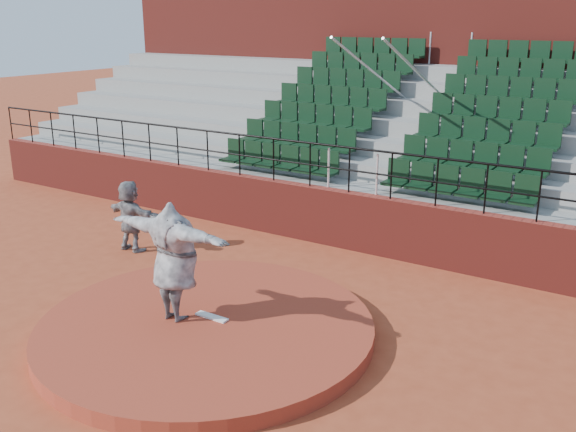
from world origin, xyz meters
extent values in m
plane|color=#A34224|center=(0.00, 0.00, 0.00)|extent=(90.00, 90.00, 0.00)
cylinder|color=#9F3823|center=(0.00, 0.00, 0.12)|extent=(5.50, 5.50, 0.25)
cube|color=white|center=(0.00, 0.15, 0.27)|extent=(0.60, 0.15, 0.03)
cube|color=maroon|center=(0.00, 5.00, 0.65)|extent=(24.00, 0.30, 1.30)
cylinder|color=black|center=(0.00, 5.00, 2.30)|extent=(24.00, 0.05, 0.05)
cylinder|color=black|center=(0.00, 5.00, 1.80)|extent=(24.00, 0.04, 0.04)
cylinder|color=black|center=(-12.00, 5.00, 1.80)|extent=(0.04, 0.04, 1.00)
cylinder|color=black|center=(-11.00, 5.00, 1.80)|extent=(0.04, 0.04, 1.00)
cylinder|color=black|center=(-10.00, 5.00, 1.80)|extent=(0.04, 0.04, 1.00)
cylinder|color=black|center=(-9.00, 5.00, 1.80)|extent=(0.04, 0.04, 1.00)
cylinder|color=black|center=(-8.00, 5.00, 1.80)|extent=(0.04, 0.04, 1.00)
cylinder|color=black|center=(-7.00, 5.00, 1.80)|extent=(0.04, 0.04, 1.00)
cylinder|color=black|center=(-6.00, 5.00, 1.80)|extent=(0.04, 0.04, 1.00)
cylinder|color=black|center=(-5.00, 5.00, 1.80)|extent=(0.04, 0.04, 1.00)
cylinder|color=black|center=(-4.00, 5.00, 1.80)|extent=(0.04, 0.04, 1.00)
cylinder|color=black|center=(-3.00, 5.00, 1.80)|extent=(0.04, 0.04, 1.00)
cylinder|color=black|center=(-2.00, 5.00, 1.80)|extent=(0.04, 0.04, 1.00)
cylinder|color=black|center=(-1.00, 5.00, 1.80)|extent=(0.04, 0.04, 1.00)
cylinder|color=black|center=(0.00, 5.00, 1.80)|extent=(0.04, 0.04, 1.00)
cylinder|color=black|center=(1.00, 5.00, 1.80)|extent=(0.04, 0.04, 1.00)
cylinder|color=black|center=(2.00, 5.00, 1.80)|extent=(0.04, 0.04, 1.00)
cylinder|color=black|center=(3.00, 5.00, 1.80)|extent=(0.04, 0.04, 1.00)
cylinder|color=black|center=(4.00, 5.00, 1.80)|extent=(0.04, 0.04, 1.00)
cube|color=gray|center=(0.00, 5.58, 0.65)|extent=(24.00, 0.85, 1.30)
cube|color=black|center=(-2.25, 5.59, 1.66)|extent=(3.30, 0.48, 0.72)
cube|color=black|center=(2.25, 5.59, 1.66)|extent=(3.30, 0.48, 0.72)
cube|color=gray|center=(0.00, 6.43, 0.85)|extent=(24.00, 0.85, 1.70)
cube|color=black|center=(-2.25, 6.44, 2.06)|extent=(3.30, 0.48, 0.72)
cube|color=black|center=(2.25, 6.44, 2.06)|extent=(3.30, 0.48, 0.72)
cube|color=gray|center=(0.00, 7.28, 1.05)|extent=(24.00, 0.85, 2.10)
cube|color=black|center=(-2.25, 7.29, 2.46)|extent=(3.30, 0.48, 0.72)
cube|color=black|center=(2.25, 7.29, 2.46)|extent=(3.30, 0.48, 0.72)
cube|color=gray|center=(0.00, 8.12, 1.25)|extent=(24.00, 0.85, 2.50)
cube|color=black|center=(-2.25, 8.13, 2.86)|extent=(3.30, 0.48, 0.72)
cube|color=black|center=(2.25, 8.13, 2.86)|extent=(3.30, 0.48, 0.72)
cube|color=gray|center=(0.00, 8.97, 1.45)|extent=(24.00, 0.85, 2.90)
cube|color=black|center=(-2.25, 8.98, 3.26)|extent=(3.30, 0.48, 0.72)
cube|color=black|center=(2.25, 8.98, 3.26)|extent=(3.30, 0.48, 0.72)
cube|color=gray|center=(0.00, 9.82, 1.65)|extent=(24.00, 0.85, 3.30)
cube|color=black|center=(-2.25, 9.83, 3.66)|extent=(3.30, 0.48, 0.72)
cube|color=black|center=(2.25, 9.83, 3.66)|extent=(3.30, 0.48, 0.72)
cube|color=gray|center=(0.00, 10.68, 1.85)|extent=(24.00, 0.85, 3.70)
cube|color=black|center=(-2.25, 10.69, 4.06)|extent=(3.30, 0.48, 0.72)
cube|color=black|center=(2.25, 10.69, 4.06)|extent=(3.30, 0.48, 0.72)
cylinder|color=silver|center=(-0.60, 8.12, 3.40)|extent=(0.06, 5.97, 2.46)
cylinder|color=silver|center=(0.60, 8.12, 3.40)|extent=(0.06, 5.97, 2.46)
cube|color=maroon|center=(0.00, 12.60, 3.55)|extent=(24.00, 3.00, 7.10)
imported|color=black|center=(-0.48, -0.16, 1.25)|extent=(2.49, 0.76, 2.00)
imported|color=black|center=(-3.99, 2.24, 0.80)|extent=(1.50, 0.51, 1.61)
camera|label=1|loc=(6.26, -7.30, 5.02)|focal=40.00mm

